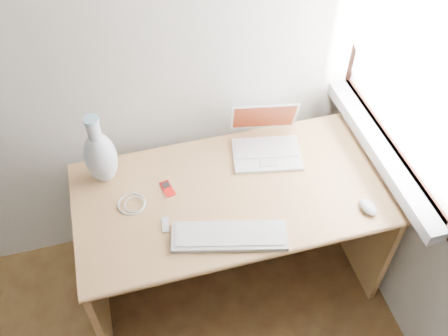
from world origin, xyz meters
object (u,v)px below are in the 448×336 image
object	(u,v)px
external_keyboard	(230,236)
vase	(100,156)
laptop	(264,142)
desk	(228,206)

from	to	relation	value
external_keyboard	vase	distance (m)	0.63
laptop	external_keyboard	size ratio (longest dim) A/B	0.71
desk	laptop	distance (m)	0.34
laptop	external_keyboard	xyz separation A→B (m)	(-0.28, -0.42, -0.04)
desk	laptop	xyz separation A→B (m)	(0.20, 0.12, 0.25)
desk	external_keyboard	size ratio (longest dim) A/B	2.85
laptop	vase	bearing A→B (deg)	-169.92
laptop	vase	world-z (taller)	vase
desk	external_keyboard	bearing A→B (deg)	-104.43
external_keyboard	desk	bearing A→B (deg)	89.56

